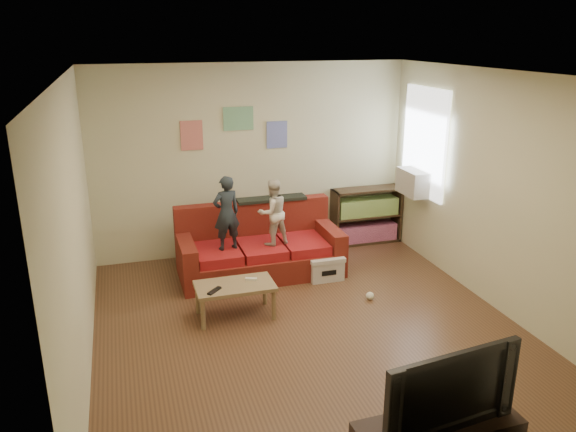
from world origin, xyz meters
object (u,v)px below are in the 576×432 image
object	(u,v)px
sofa	(259,250)
child_a	(226,213)
file_box	(325,267)
bookshelf	(366,218)
television	(443,385)
coffee_table	(235,289)
child_b	(273,212)

from	to	relation	value
sofa	child_a	world-z (taller)	child_a
child_a	file_box	world-z (taller)	child_a
bookshelf	television	distance (m)	4.81
coffee_table	television	world-z (taller)	television
child_a	child_b	distance (m)	0.60
bookshelf	file_box	size ratio (longest dim) A/B	2.32
file_box	television	xyz separation A→B (m)	(-0.44, -3.47, 0.60)
sofa	file_box	world-z (taller)	sofa
sofa	television	world-z (taller)	television
child_a	file_box	xyz separation A→B (m)	(1.22, -0.29, -0.76)
child_b	bookshelf	size ratio (longest dim) A/B	0.81
child_a	child_b	xyz separation A→B (m)	(0.60, 0.00, -0.05)
sofa	child_b	size ratio (longest dim) A/B	2.46
child_b	bookshelf	xyz separation A→B (m)	(1.69, 0.80, -0.50)
child_a	coffee_table	distance (m)	1.14
television	file_box	bearing A→B (deg)	75.84
bookshelf	file_box	bearing A→B (deg)	-134.75
child_b	coffee_table	size ratio (longest dim) A/B	0.98
bookshelf	television	size ratio (longest dim) A/B	0.99
coffee_table	television	size ratio (longest dim) A/B	0.82
coffee_table	television	distance (m)	2.95
child_a	bookshelf	bearing A→B (deg)	-172.34
coffee_table	bookshelf	bearing A→B (deg)	36.30
bookshelf	child_b	bearing A→B (deg)	-154.78
sofa	television	distance (m)	3.96
sofa	child_a	bearing A→B (deg)	-159.11
child_b	bookshelf	distance (m)	1.94
child_a	child_b	bearing A→B (deg)	168.49
child_b	file_box	size ratio (longest dim) A/B	1.88
bookshelf	sofa	bearing A→B (deg)	-161.26
file_box	television	distance (m)	3.55
child_b	television	distance (m)	3.76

